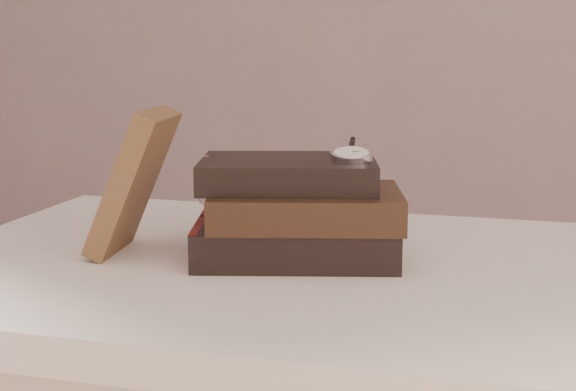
# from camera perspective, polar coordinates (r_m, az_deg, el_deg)

# --- Properties ---
(table) EXTENTS (1.00, 0.60, 0.75)m
(table) POSITION_cam_1_polar(r_m,az_deg,el_deg) (0.99, 3.51, -9.87)
(table) COLOR silver
(table) RESTS_ON ground
(book_stack) EXTENTS (0.27, 0.21, 0.12)m
(book_stack) POSITION_cam_1_polar(r_m,az_deg,el_deg) (0.98, 0.65, -1.17)
(book_stack) COLOR black
(book_stack) RESTS_ON table
(journal) EXTENTS (0.11, 0.12, 0.18)m
(journal) POSITION_cam_1_polar(r_m,az_deg,el_deg) (1.01, -10.67, 0.94)
(journal) COLOR #462F1B
(journal) RESTS_ON table
(pocket_watch) EXTENTS (0.06, 0.15, 0.02)m
(pocket_watch) POSITION_cam_1_polar(r_m,az_deg,el_deg) (0.96, 4.42, 2.88)
(pocket_watch) COLOR silver
(pocket_watch) RESTS_ON book_stack
(eyeglasses) EXTENTS (0.12, 0.13, 0.05)m
(eyeglasses) POSITION_cam_1_polar(r_m,az_deg,el_deg) (1.06, -3.89, 0.40)
(eyeglasses) COLOR silver
(eyeglasses) RESTS_ON book_stack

